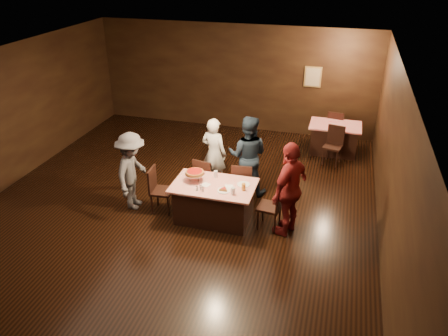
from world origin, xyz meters
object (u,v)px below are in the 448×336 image
at_px(plate_empty, 243,184).
at_px(chair_back_near, 333,146).
at_px(chair_end_right, 269,206).
at_px(chair_back_far, 336,127).
at_px(back_table, 334,138).
at_px(glass_amber, 244,187).
at_px(diner_white_jacket, 214,154).
at_px(diner_red_shirt, 290,189).
at_px(diner_navy_hoodie, 248,155).
at_px(chair_end_left, 162,190).
at_px(diner_grey_knit, 132,171).
at_px(pizza_stand, 195,173).
at_px(chair_far_right, 243,183).
at_px(glass_front_right, 233,191).
at_px(chair_far_left, 206,178).
at_px(main_table, 214,202).
at_px(glass_back, 216,174).

bearing_deg(plate_empty, chair_back_near, 62.71).
distance_m(chair_end_right, plate_empty, 0.65).
relative_size(chair_end_right, chair_back_far, 1.00).
relative_size(back_table, glass_amber, 9.29).
relative_size(chair_back_far, diner_white_jacket, 0.58).
bearing_deg(back_table, diner_red_shirt, -99.35).
xyz_separation_m(chair_back_far, diner_navy_hoodie, (-1.71, -3.25, 0.41)).
bearing_deg(chair_end_left, diner_grey_knit, 86.04).
bearing_deg(pizza_stand, chair_far_right, 41.19).
bearing_deg(diner_grey_knit, chair_far_right, -74.13).
bearing_deg(chair_back_far, pizza_stand, 68.58).
xyz_separation_m(chair_far_right, diner_red_shirt, (1.06, -0.79, 0.45)).
bearing_deg(glass_front_right, chair_end_left, 170.84).
height_order(chair_far_right, diner_navy_hoodie, diner_navy_hoodie).
xyz_separation_m(chair_far_left, chair_far_right, (0.80, 0.00, 0.00)).
bearing_deg(chair_end_left, diner_red_shirt, -95.24).
distance_m(chair_back_far, pizza_stand, 5.09).
relative_size(main_table, back_table, 1.23).
relative_size(chair_back_near, diner_red_shirt, 0.51).
xyz_separation_m(chair_far_left, chair_end_left, (-0.70, -0.75, 0.00)).
height_order(chair_end_right, glass_back, chair_end_right).
bearing_deg(chair_back_near, main_table, -110.96).
height_order(chair_far_right, glass_amber, chair_far_right).
bearing_deg(diner_red_shirt, glass_front_right, -56.13).
relative_size(chair_end_left, chair_back_far, 1.00).
bearing_deg(diner_white_jacket, chair_back_far, -114.97).
bearing_deg(diner_white_jacket, back_table, -120.83).
bearing_deg(diner_grey_knit, glass_amber, -94.88).
bearing_deg(chair_far_left, chair_end_left, 57.92).
xyz_separation_m(chair_back_near, plate_empty, (-1.55, -3.01, 0.30)).
distance_m(diner_white_jacket, plate_empty, 1.44).
bearing_deg(chair_far_right, chair_back_far, -118.55).
height_order(pizza_stand, glass_back, pizza_stand).
bearing_deg(chair_end_left, glass_amber, -95.96).
distance_m(diner_red_shirt, pizza_stand, 1.86).
distance_m(chair_back_far, glass_amber, 4.77).
relative_size(chair_far_right, chair_end_left, 1.00).
bearing_deg(chair_back_near, chair_end_right, -94.92).
xyz_separation_m(diner_white_jacket, pizza_stand, (-0.02, -1.20, 0.13)).
relative_size(diner_navy_hoodie, diner_grey_knit, 1.08).
xyz_separation_m(back_table, glass_amber, (-1.50, -3.91, 0.46)).
bearing_deg(back_table, chair_end_right, -104.56).
xyz_separation_m(back_table, chair_back_near, (0.00, -0.70, 0.09)).
bearing_deg(plate_empty, diner_navy_hoodie, 98.70).
bearing_deg(chair_far_left, pizza_stand, 100.94).
height_order(chair_far_left, glass_back, chair_far_left).
bearing_deg(chair_end_right, glass_front_right, -62.39).
bearing_deg(plate_empty, chair_far_right, 104.04).
height_order(plate_empty, glass_back, glass_back).
bearing_deg(main_table, chair_end_left, -180.00).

